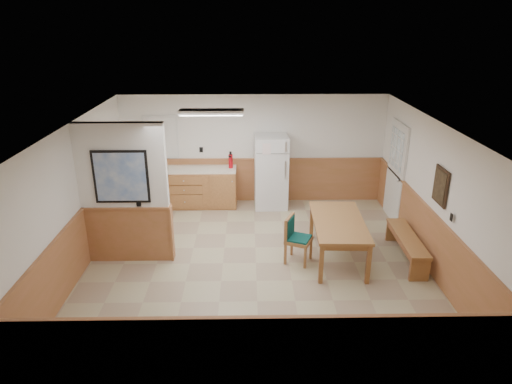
{
  "coord_description": "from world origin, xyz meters",
  "views": [
    {
      "loc": [
        -0.13,
        -7.11,
        4.1
      ],
      "look_at": [
        0.01,
        0.4,
        1.2
      ],
      "focal_mm": 32.0,
      "sensor_mm": 36.0,
      "label": 1
    }
  ],
  "objects_px": {
    "dining_table": "(338,225)",
    "dining_bench": "(407,242)",
    "refrigerator": "(271,172)",
    "dining_chair": "(294,236)",
    "fire_extinguisher": "(231,161)",
    "soap_bottle": "(157,164)"
  },
  "relations": [
    {
      "from": "refrigerator",
      "to": "dining_chair",
      "type": "distance_m",
      "value": 2.59
    },
    {
      "from": "refrigerator",
      "to": "dining_bench",
      "type": "height_order",
      "value": "refrigerator"
    },
    {
      "from": "refrigerator",
      "to": "dining_chair",
      "type": "bearing_deg",
      "value": -85.18
    },
    {
      "from": "refrigerator",
      "to": "fire_extinguisher",
      "type": "bearing_deg",
      "value": 173.31
    },
    {
      "from": "dining_bench",
      "to": "dining_table",
      "type": "bearing_deg",
      "value": 179.29
    },
    {
      "from": "dining_table",
      "to": "soap_bottle",
      "type": "xyz_separation_m",
      "value": [
        -3.63,
        2.54,
        0.34
      ]
    },
    {
      "from": "refrigerator",
      "to": "soap_bottle",
      "type": "relative_size",
      "value": 8.5
    },
    {
      "from": "soap_bottle",
      "to": "refrigerator",
      "type": "bearing_deg",
      "value": -1.19
    },
    {
      "from": "dining_chair",
      "to": "fire_extinguisher",
      "type": "distance_m",
      "value": 2.94
    },
    {
      "from": "dining_chair",
      "to": "soap_bottle",
      "type": "xyz_separation_m",
      "value": [
        -2.85,
        2.6,
        0.5
      ]
    },
    {
      "from": "dining_chair",
      "to": "refrigerator",
      "type": "bearing_deg",
      "value": 119.78
    },
    {
      "from": "dining_bench",
      "to": "soap_bottle",
      "type": "relative_size",
      "value": 8.04
    },
    {
      "from": "fire_extinguisher",
      "to": "dining_table",
      "type": "bearing_deg",
      "value": -65.49
    },
    {
      "from": "refrigerator",
      "to": "dining_chair",
      "type": "height_order",
      "value": "refrigerator"
    },
    {
      "from": "refrigerator",
      "to": "dining_chair",
      "type": "relative_size",
      "value": 1.95
    },
    {
      "from": "dining_table",
      "to": "dining_bench",
      "type": "relative_size",
      "value": 1.14
    },
    {
      "from": "refrigerator",
      "to": "dining_table",
      "type": "xyz_separation_m",
      "value": [
        1.07,
        -2.48,
        -0.17
      ]
    },
    {
      "from": "dining_bench",
      "to": "fire_extinguisher",
      "type": "xyz_separation_m",
      "value": [
        -3.22,
        2.61,
        0.72
      ]
    },
    {
      "from": "dining_table",
      "to": "dining_chair",
      "type": "distance_m",
      "value": 0.8
    },
    {
      "from": "dining_bench",
      "to": "dining_chair",
      "type": "distance_m",
      "value": 2.03
    },
    {
      "from": "dining_bench",
      "to": "soap_bottle",
      "type": "xyz_separation_m",
      "value": [
        -4.87,
        2.58,
        0.66
      ]
    },
    {
      "from": "dining_table",
      "to": "dining_bench",
      "type": "distance_m",
      "value": 1.28
    }
  ]
}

